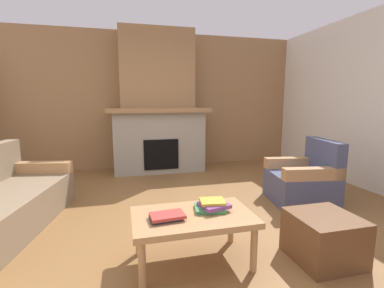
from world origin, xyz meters
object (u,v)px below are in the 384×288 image
Objects in this scene: armchair at (304,181)px; ottoman at (324,238)px; coffee_table at (193,220)px; fireplace at (158,111)px.

armchair is 1.67× the size of ottoman.
coffee_table is at bearing 168.06° from ottoman.
fireplace reaches higher than armchair.
armchair is 2.06m from coffee_table.
coffee_table reaches higher than ottoman.
fireplace is 3.74m from ottoman.
ottoman is at bearing -119.61° from armchair.
ottoman is (1.10, -0.23, -0.18)m from coffee_table.
ottoman is (-0.70, -1.23, -0.09)m from armchair.
armchair is at bearing 60.39° from ottoman.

